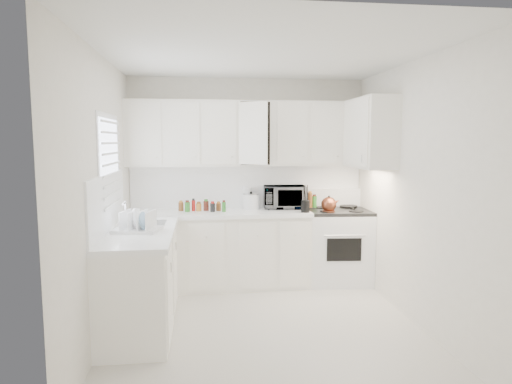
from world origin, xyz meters
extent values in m
plane|color=silver|center=(0.00, 0.00, 0.00)|extent=(3.20, 3.20, 0.00)
plane|color=white|center=(0.00, 0.00, 2.60)|extent=(3.20, 3.20, 0.00)
plane|color=white|center=(0.00, 1.60, 1.30)|extent=(3.00, 0.00, 3.00)
plane|color=white|center=(0.00, -1.60, 1.30)|extent=(3.00, 0.00, 3.00)
plane|color=white|center=(-1.50, 0.00, 1.30)|extent=(0.00, 3.20, 3.20)
plane|color=white|center=(1.50, 0.00, 1.30)|extent=(0.00, 3.20, 3.20)
cube|color=white|center=(-0.39, 1.29, 0.93)|extent=(2.24, 0.64, 0.05)
cube|color=white|center=(-1.19, 0.20, 0.93)|extent=(0.64, 1.62, 0.05)
cube|color=white|center=(0.00, 1.59, 1.23)|extent=(2.98, 0.02, 0.55)
cube|color=white|center=(-1.49, 0.20, 1.23)|extent=(0.02, 1.60, 0.55)
imported|color=gray|center=(0.45, 1.43, 1.13)|extent=(0.55, 0.33, 0.35)
cylinder|color=white|center=(-0.01, 1.52, 1.08)|extent=(0.12, 0.12, 0.27)
cylinder|color=brown|center=(-0.85, 1.42, 1.02)|extent=(0.06, 0.06, 0.13)
cylinder|color=#317F2A|center=(-0.78, 1.33, 1.02)|extent=(0.06, 0.06, 0.13)
cylinder|color=red|center=(-0.70, 1.42, 1.02)|extent=(0.06, 0.06, 0.13)
cylinder|color=orange|center=(-0.62, 1.33, 1.02)|extent=(0.06, 0.06, 0.13)
cylinder|color=#532117|center=(-0.55, 1.42, 1.02)|extent=(0.06, 0.06, 0.13)
cylinder|color=black|center=(-0.47, 1.33, 1.02)|extent=(0.06, 0.06, 0.13)
cylinder|color=brown|center=(-0.40, 1.42, 1.02)|extent=(0.06, 0.06, 0.13)
cylinder|color=#317F2A|center=(-0.32, 1.33, 1.02)|extent=(0.06, 0.06, 0.13)
cylinder|color=red|center=(0.58, 1.46, 1.05)|extent=(0.06, 0.06, 0.19)
cylinder|color=orange|center=(0.64, 1.40, 1.05)|extent=(0.06, 0.06, 0.19)
cylinder|color=#532117|center=(0.69, 1.46, 1.05)|extent=(0.06, 0.06, 0.19)
cylinder|color=black|center=(0.74, 1.40, 1.05)|extent=(0.06, 0.06, 0.19)
cylinder|color=brown|center=(0.80, 1.46, 1.05)|extent=(0.06, 0.06, 0.19)
cylinder|color=#317F2A|center=(0.85, 1.40, 1.05)|extent=(0.06, 0.06, 0.19)
camera|label=1|loc=(-0.60, -4.17, 1.82)|focal=31.46mm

